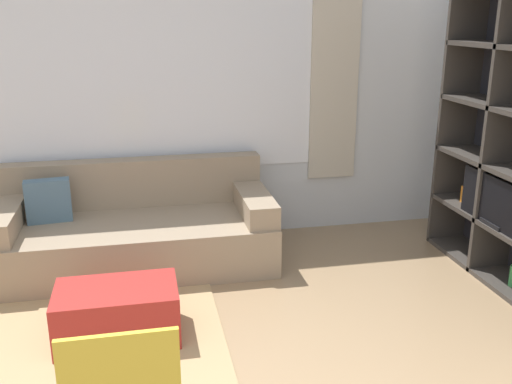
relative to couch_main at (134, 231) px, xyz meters
The scene contains 3 objects.
wall_back 1.20m from the couch_main, 81.13° to the left, with size 6.90×0.11×2.70m.
couch_main is the anchor object (origin of this frame).
ottoman 1.16m from the couch_main, 95.71° to the right, with size 0.75×0.46×0.35m.
Camera 1 is at (0.01, -1.69, 1.95)m, focal length 40.00 mm.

